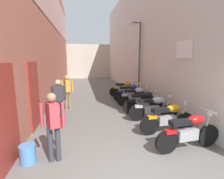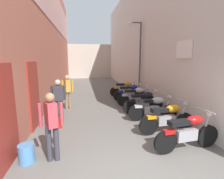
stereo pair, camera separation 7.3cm
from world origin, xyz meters
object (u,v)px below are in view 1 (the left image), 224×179
motorcycle_second (168,117)px  motorcycle_third (153,108)px  pedestrian_by_doorway (53,122)px  motorcycle_sixth (130,92)px  street_lamp (138,54)px  plastic_crate (56,123)px  pedestrian_further_down (67,90)px  water_jug_near_door (28,154)px  motorcycle_seventh (125,89)px  motorcycle_nearest (189,131)px  pedestrian_mid_alley (59,98)px  motorcycle_fifth (136,96)px  motorcycle_fourth (144,101)px

motorcycle_second → motorcycle_third: (-0.00, 1.11, 0.00)m
motorcycle_second → pedestrian_by_doorway: bearing=-164.1°
motorcycle_sixth → street_lamp: (0.69, 0.81, 2.07)m
motorcycle_second → plastic_crate: size_ratio=4.21×
pedestrian_further_down → water_jug_near_door: pedestrian_further_down is taller
motorcycle_seventh → pedestrian_further_down: pedestrian_further_down is taller
motorcycle_nearest → pedestrian_mid_alley: bearing=143.1°
motorcycle_second → street_lamp: size_ratio=0.42×
motorcycle_third → street_lamp: 4.48m
motorcycle_third → motorcycle_sixth: size_ratio=1.00×
pedestrian_mid_alley → street_lamp: (4.12, 3.49, 1.65)m
water_jug_near_door → plastic_crate: (0.32, 1.97, -0.07)m
motorcycle_second → motorcycle_third: bearing=90.0°
motorcycle_sixth → motorcycle_seventh: bearing=90.0°
motorcycle_seventh → street_lamp: (0.69, -0.32, 2.07)m
motorcycle_third → plastic_crate: bearing=-179.3°
motorcycle_sixth → pedestrian_mid_alley: bearing=-141.9°
motorcycle_fifth → motorcycle_seventh: bearing=90.0°
motorcycle_third → motorcycle_fifth: same height
pedestrian_by_doorway → motorcycle_sixth: bearing=57.6°
pedestrian_further_down → motorcycle_fourth: bearing=-18.6°
pedestrian_mid_alley → pedestrian_further_down: bearing=83.8°
pedestrian_by_doorway → plastic_crate: pedestrian_by_doorway is taller
motorcycle_fourth → pedestrian_mid_alley: (-3.42, -0.58, 0.42)m
water_jug_near_door → street_lamp: (4.53, 5.92, 2.36)m
motorcycle_fourth → pedestrian_further_down: bearing=161.4°
plastic_crate → motorcycle_sixth: bearing=41.8°
water_jug_near_door → pedestrian_by_doorway: bearing=-2.4°
motorcycle_sixth → pedestrian_mid_alley: (-3.42, -2.68, 0.42)m
motorcycle_sixth → pedestrian_mid_alley: pedestrian_mid_alley is taller
motorcycle_nearest → motorcycle_seventh: 6.38m
motorcycle_fourth → pedestrian_mid_alley: size_ratio=1.18×
motorcycle_sixth → street_lamp: street_lamp is taller
motorcycle_sixth → street_lamp: 2.33m
motorcycle_second → motorcycle_sixth: (-0.00, 4.21, 0.00)m
pedestrian_mid_alley → water_jug_near_door: bearing=-99.6°
motorcycle_fourth → motorcycle_nearest: bearing=-90.0°
water_jug_near_door → motorcycle_sixth: bearing=53.1°
motorcycle_seventh → pedestrian_by_doorway: size_ratio=1.18×
motorcycle_fifth → pedestrian_further_down: size_ratio=1.18×
plastic_crate → pedestrian_by_doorway: bearing=-82.7°
motorcycle_sixth → water_jug_near_door: motorcycle_sixth is taller
motorcycle_sixth → motorcycle_nearest: bearing=-90.0°
motorcycle_third → motorcycle_sixth: bearing=90.0°
street_lamp → motorcycle_fifth: bearing=-110.8°
motorcycle_second → motorcycle_fifth: same height
pedestrian_further_down → street_lamp: (3.93, 1.82, 1.65)m
motorcycle_nearest → water_jug_near_door: 3.85m
motorcycle_nearest → motorcycle_seventh: bearing=90.0°
motorcycle_sixth → motorcycle_fourth: bearing=-90.0°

